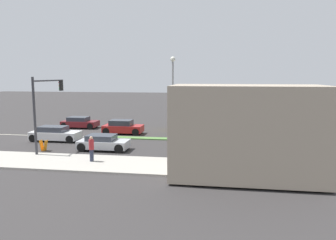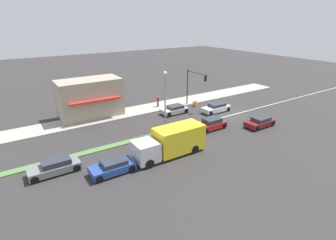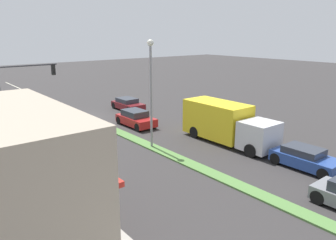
{
  "view_description": "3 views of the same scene",
  "coord_description": "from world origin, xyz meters",
  "px_view_note": "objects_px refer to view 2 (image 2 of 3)",
  "views": [
    {
      "loc": [
        29.05,
        15.45,
        5.83
      ],
      "look_at": [
        -1.17,
        10.73,
        1.64
      ],
      "focal_mm": 35.0,
      "sensor_mm": 36.0,
      "label": 1
    },
    {
      "loc": [
        -24.65,
        26.91,
        12.99
      ],
      "look_at": [
        -0.34,
        11.16,
        1.69
      ],
      "focal_mm": 28.0,
      "sensor_mm": 36.0,
      "label": 2
    },
    {
      "loc": [
        12.86,
        29.19,
        7.83
      ],
      "look_at": [
        -0.61,
        12.43,
        2.14
      ],
      "focal_mm": 35.0,
      "sensor_mm": 36.0,
      "label": 3
    }
  ],
  "objects_px": {
    "traffic_signal_main": "(193,82)",
    "street_lamp": "(165,95)",
    "warning_aframe_sign": "(195,104)",
    "hatchback_red": "(211,124)",
    "sedan_maroon": "(260,122)",
    "sedan_silver": "(175,110)",
    "suv_grey": "(55,167)",
    "delivery_truck": "(171,141)",
    "coupe_blue": "(113,167)",
    "van_white": "(216,108)",
    "pedestrian": "(158,101)"
  },
  "relations": [
    {
      "from": "traffic_signal_main",
      "to": "street_lamp",
      "type": "height_order",
      "value": "street_lamp"
    },
    {
      "from": "warning_aframe_sign",
      "to": "traffic_signal_main",
      "type": "bearing_deg",
      "value": 66.31
    },
    {
      "from": "hatchback_red",
      "to": "sedan_maroon",
      "type": "bearing_deg",
      "value": -115.84
    },
    {
      "from": "traffic_signal_main",
      "to": "street_lamp",
      "type": "relative_size",
      "value": 0.76
    },
    {
      "from": "sedan_silver",
      "to": "suv_grey",
      "type": "height_order",
      "value": "suv_grey"
    },
    {
      "from": "hatchback_red",
      "to": "suv_grey",
      "type": "distance_m",
      "value": 18.43
    },
    {
      "from": "sedan_maroon",
      "to": "delivery_truck",
      "type": "bearing_deg",
      "value": 90.0
    },
    {
      "from": "sedan_silver",
      "to": "delivery_truck",
      "type": "bearing_deg",
      "value": 144.22
    },
    {
      "from": "warning_aframe_sign",
      "to": "delivery_truck",
      "type": "distance_m",
      "value": 16.08
    },
    {
      "from": "delivery_truck",
      "to": "coupe_blue",
      "type": "height_order",
      "value": "delivery_truck"
    },
    {
      "from": "van_white",
      "to": "coupe_blue",
      "type": "xyz_separation_m",
      "value": [
        -7.2,
        19.04,
        -0.01
      ]
    },
    {
      "from": "warning_aframe_sign",
      "to": "suv_grey",
      "type": "xyz_separation_m",
      "value": [
        -8.19,
        22.32,
        0.22
      ]
    },
    {
      "from": "pedestrian",
      "to": "sedan_maroon",
      "type": "height_order",
      "value": "pedestrian"
    },
    {
      "from": "street_lamp",
      "to": "coupe_blue",
      "type": "relative_size",
      "value": 1.88
    },
    {
      "from": "pedestrian",
      "to": "hatchback_red",
      "type": "distance_m",
      "value": 11.04
    },
    {
      "from": "coupe_blue",
      "to": "sedan_maroon",
      "type": "relative_size",
      "value": 1.01
    },
    {
      "from": "street_lamp",
      "to": "warning_aframe_sign",
      "type": "bearing_deg",
      "value": -57.14
    },
    {
      "from": "traffic_signal_main",
      "to": "hatchback_red",
      "type": "xyz_separation_m",
      "value": [
        -8.32,
        3.58,
        -3.23
      ]
    },
    {
      "from": "street_lamp",
      "to": "suv_grey",
      "type": "distance_m",
      "value": 13.87
    },
    {
      "from": "sedan_maroon",
      "to": "traffic_signal_main",
      "type": "bearing_deg",
      "value": 11.22
    },
    {
      "from": "warning_aframe_sign",
      "to": "coupe_blue",
      "type": "height_order",
      "value": "coupe_blue"
    },
    {
      "from": "pedestrian",
      "to": "coupe_blue",
      "type": "height_order",
      "value": "pedestrian"
    },
    {
      "from": "pedestrian",
      "to": "coupe_blue",
      "type": "xyz_separation_m",
      "value": [
        -13.78,
        12.95,
        -0.38
      ]
    },
    {
      "from": "van_white",
      "to": "suv_grey",
      "type": "xyz_separation_m",
      "value": [
        -4.4,
        23.37,
        0.0
      ]
    },
    {
      "from": "pedestrian",
      "to": "sedan_maroon",
      "type": "bearing_deg",
      "value": -153.29
    },
    {
      "from": "street_lamp",
      "to": "van_white",
      "type": "relative_size",
      "value": 1.7
    },
    {
      "from": "street_lamp",
      "to": "sedan_maroon",
      "type": "distance_m",
      "value": 12.91
    },
    {
      "from": "street_lamp",
      "to": "pedestrian",
      "type": "relative_size",
      "value": 4.35
    },
    {
      "from": "pedestrian",
      "to": "delivery_truck",
      "type": "relative_size",
      "value": 0.23
    },
    {
      "from": "pedestrian",
      "to": "warning_aframe_sign",
      "type": "distance_m",
      "value": 5.8
    },
    {
      "from": "van_white",
      "to": "sedan_silver",
      "type": "xyz_separation_m",
      "value": [
        2.8,
        5.53,
        -0.04
      ]
    },
    {
      "from": "warning_aframe_sign",
      "to": "hatchback_red",
      "type": "height_order",
      "value": "hatchback_red"
    },
    {
      "from": "delivery_truck",
      "to": "traffic_signal_main",
      "type": "bearing_deg",
      "value": -45.63
    },
    {
      "from": "delivery_truck",
      "to": "sedan_maroon",
      "type": "bearing_deg",
      "value": -90.0
    },
    {
      "from": "sedan_silver",
      "to": "sedan_maroon",
      "type": "height_order",
      "value": "sedan_maroon"
    },
    {
      "from": "street_lamp",
      "to": "sedan_silver",
      "type": "height_order",
      "value": "street_lamp"
    },
    {
      "from": "sedan_silver",
      "to": "sedan_maroon",
      "type": "xyz_separation_m",
      "value": [
        -10.0,
        -6.37,
        0.01
      ]
    },
    {
      "from": "pedestrian",
      "to": "van_white",
      "type": "xyz_separation_m",
      "value": [
        -6.58,
        -6.09,
        -0.37
      ]
    },
    {
      "from": "warning_aframe_sign",
      "to": "delivery_truck",
      "type": "xyz_separation_m",
      "value": [
        -10.99,
        11.69,
        1.04
      ]
    },
    {
      "from": "suv_grey",
      "to": "delivery_truck",
      "type": "bearing_deg",
      "value": -104.76
    },
    {
      "from": "traffic_signal_main",
      "to": "warning_aframe_sign",
      "type": "xyz_separation_m",
      "value": [
        -0.14,
        -0.32,
        -3.47
      ]
    },
    {
      "from": "street_lamp",
      "to": "sedan_maroon",
      "type": "height_order",
      "value": "street_lamp"
    },
    {
      "from": "van_white",
      "to": "delivery_truck",
      "type": "bearing_deg",
      "value": 119.48
    },
    {
      "from": "traffic_signal_main",
      "to": "sedan_maroon",
      "type": "relative_size",
      "value": 1.43
    },
    {
      "from": "warning_aframe_sign",
      "to": "coupe_blue",
      "type": "bearing_deg",
      "value": 121.41
    },
    {
      "from": "pedestrian",
      "to": "traffic_signal_main",
      "type": "bearing_deg",
      "value": -119.33
    },
    {
      "from": "pedestrian",
      "to": "delivery_truck",
      "type": "height_order",
      "value": "delivery_truck"
    },
    {
      "from": "street_lamp",
      "to": "sedan_silver",
      "type": "distance_m",
      "value": 8.08
    },
    {
      "from": "traffic_signal_main",
      "to": "pedestrian",
      "type": "xyz_separation_m",
      "value": [
        2.65,
        4.73,
        -2.89
      ]
    },
    {
      "from": "sedan_maroon",
      "to": "suv_grey",
      "type": "xyz_separation_m",
      "value": [
        2.8,
        24.21,
        0.03
      ]
    }
  ]
}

